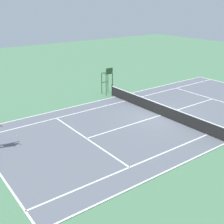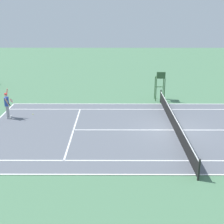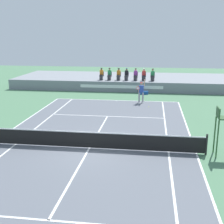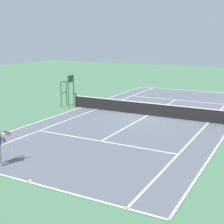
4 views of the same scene
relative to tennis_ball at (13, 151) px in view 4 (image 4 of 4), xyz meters
The scene contains 5 objects.
ground_plane 10.14m from the tennis_ball, 106.70° to the right, with size 80.00×80.00×0.00m, color #4C7A56.
court 10.14m from the tennis_ball, 106.70° to the right, with size 11.08×23.88×0.03m.
net 10.16m from the tennis_ball, 106.70° to the right, with size 11.98×0.10×1.07m.
tennis_ball is the anchor object (origin of this frame).
umpire_chair 10.52m from the tennis_ball, 69.01° to the right, with size 0.77×0.77×2.44m.
Camera 4 is at (-8.07, 20.29, 5.31)m, focal length 52.10 mm.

